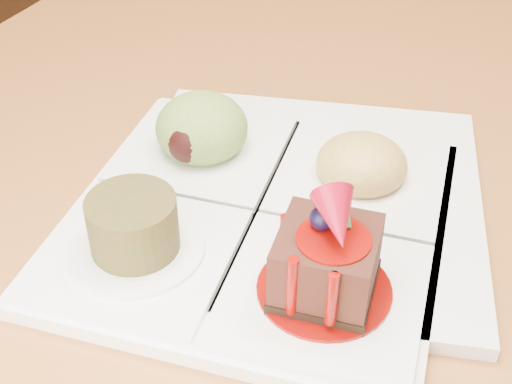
% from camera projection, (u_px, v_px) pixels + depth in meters
% --- Properties ---
extents(dining_table, '(1.00, 1.80, 0.75)m').
position_uv_depth(dining_table, '(443.00, 110.00, 0.81)').
color(dining_table, '#9A5F27').
rests_on(dining_table, ground).
extents(sampler_plate, '(0.31, 0.31, 0.11)m').
position_uv_depth(sampler_plate, '(255.00, 202.00, 0.54)').
color(sampler_plate, white).
rests_on(sampler_plate, dining_table).
extents(second_plate, '(0.34, 0.34, 0.01)m').
position_uv_depth(second_plate, '(303.00, 196.00, 0.57)').
color(second_plate, white).
rests_on(second_plate, dining_table).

